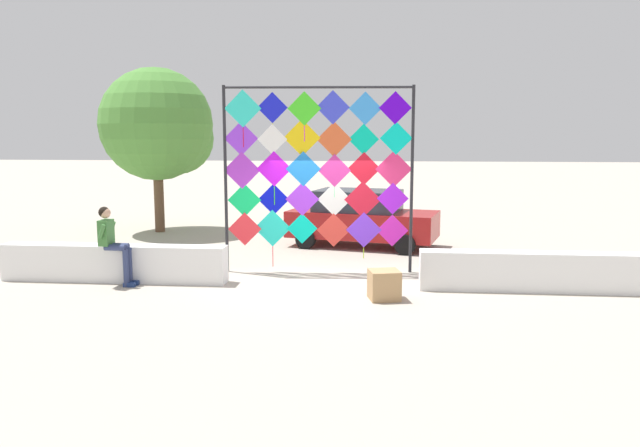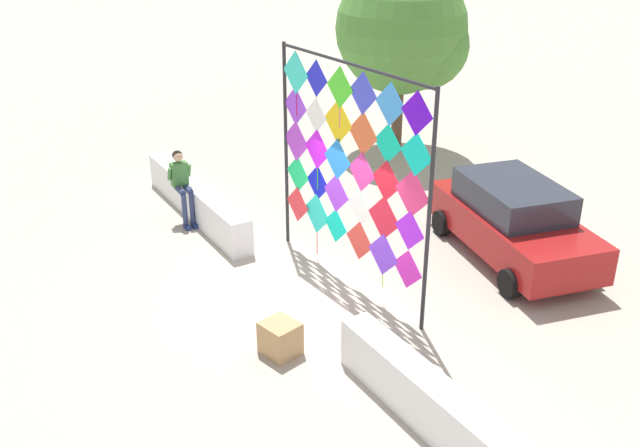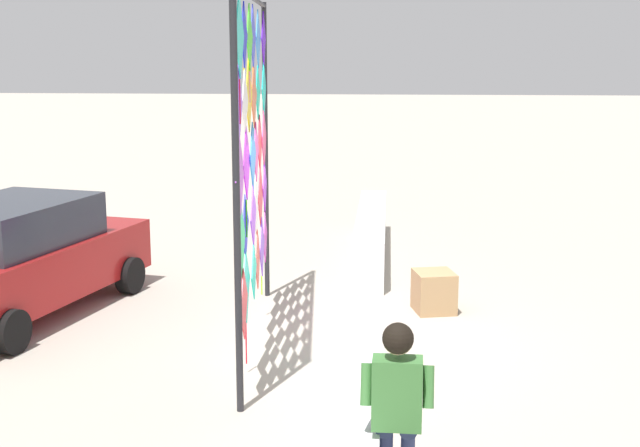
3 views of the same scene
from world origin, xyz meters
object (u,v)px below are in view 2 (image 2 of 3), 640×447
Objects in this scene: seated_vendor at (182,181)px; parked_car at (513,220)px; kite_display_rack at (348,161)px; cardboard_box_large at (280,338)px; tree_far_right at (407,32)px.

seated_vendor reaches higher than parked_car.
kite_display_rack is 7.55× the size of cardboard_box_large.
tree_far_right is (-5.46, 5.39, 0.91)m from kite_display_rack.
cardboard_box_large is at bearing -47.60° from tree_far_right.
kite_display_rack reaches higher than seated_vendor.
cardboard_box_large is (1.48, -2.21, -2.10)m from kite_display_rack.
cardboard_box_large is at bearing -5.77° from seated_vendor.
seated_vendor is 2.93× the size of cardboard_box_large.
parked_car is 7.75× the size of cardboard_box_large.
cardboard_box_large is (5.49, -0.55, -0.69)m from seated_vendor.
cardboard_box_large is 10.72m from tree_far_right.
parked_car is at bearing 75.07° from kite_display_rack.
cardboard_box_large is at bearing -56.25° from kite_display_rack.
seated_vendor is 0.32× the size of tree_far_right.
tree_far_right reaches higher than parked_car.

